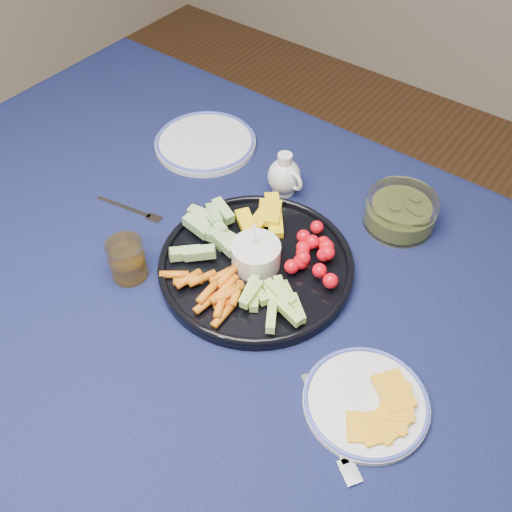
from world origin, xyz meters
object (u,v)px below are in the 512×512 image
Objects in this scene: pickle_bowl at (400,213)px; cheese_plate at (366,401)px; dining_table at (240,327)px; juice_tumbler at (128,262)px; crudite_platter at (255,262)px; side_plate_extra at (205,142)px; creamer_pitcher at (284,176)px.

pickle_bowl reaches higher than cheese_plate.
juice_tumbler is (-0.19, -0.07, 0.12)m from dining_table.
dining_table is 0.24m from juice_tumbler.
crudite_platter is (-0.02, 0.07, 0.11)m from dining_table.
side_plate_extra is at bearing -175.21° from pickle_bowl.
juice_tumbler reaches higher than pickle_bowl.
crudite_platter is 3.78× the size of creamer_pitcher.
cheese_plate reaches higher than dining_table.
pickle_bowl is 0.40m from cheese_plate.
pickle_bowl is 0.52m from juice_tumbler.
dining_table is 0.45m from side_plate_extra.
dining_table is 0.32m from creamer_pitcher.
juice_tumbler is 0.39m from side_plate_extra.
side_plate_extra is (-0.46, -0.04, -0.02)m from pickle_bowl.
side_plate_extra is at bearing 144.08° from crudite_platter.
creamer_pitcher is at bearing 109.87° from dining_table.
cheese_plate is at bearing 3.92° from juice_tumbler.
juice_tumbler is 0.34× the size of side_plate_extra.
creamer_pitcher is 0.68× the size of pickle_bowl.
side_plate_extra is (-0.31, 0.22, -0.01)m from crudite_platter.
juice_tumbler reaches higher than dining_table.
cheese_plate reaches higher than side_plate_extra.
crudite_platter is at bearing 40.19° from juice_tumbler.
dining_table is at bearing -41.87° from side_plate_extra.
cheese_plate is at bearing -29.12° from side_plate_extra.
side_plate_extra is at bearing 138.13° from dining_table.
juice_tumbler is (-0.17, -0.14, 0.01)m from crudite_platter.
creamer_pitcher is at bearing 75.52° from juice_tumbler.
dining_table is 17.99× the size of creamer_pitcher.
crudite_platter is at bearing -119.91° from pickle_bowl.
dining_table is at bearing -111.71° from pickle_bowl.
juice_tumbler is at bearing -128.35° from pickle_bowl.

